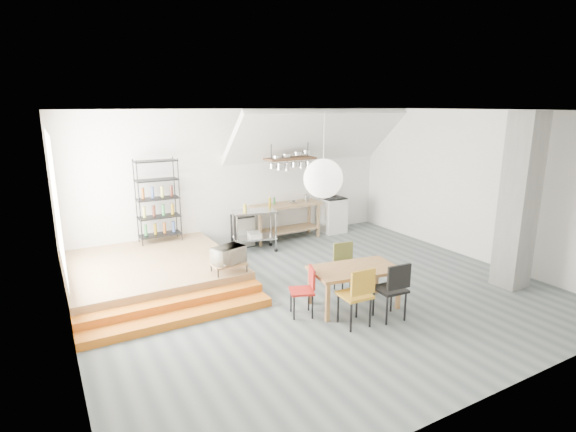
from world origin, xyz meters
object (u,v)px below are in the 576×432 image
rolling_cart (254,225)px  mini_fridge (243,230)px  dining_table (354,272)px  stove (332,214)px

rolling_cart → mini_fridge: size_ratio=1.40×
dining_table → mini_fridge: 4.01m
stove → dining_table: (-2.31, -3.95, 0.13)m
rolling_cart → mini_fridge: (-0.07, 0.50, -0.24)m
rolling_cart → mini_fridge: bearing=110.6°
stove → mini_fridge: bearing=179.0°
stove → dining_table: 4.58m
dining_table → mini_fridge: mini_fridge is taller
stove → rolling_cart: size_ratio=1.12×
stove → dining_table: size_ratio=0.76×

